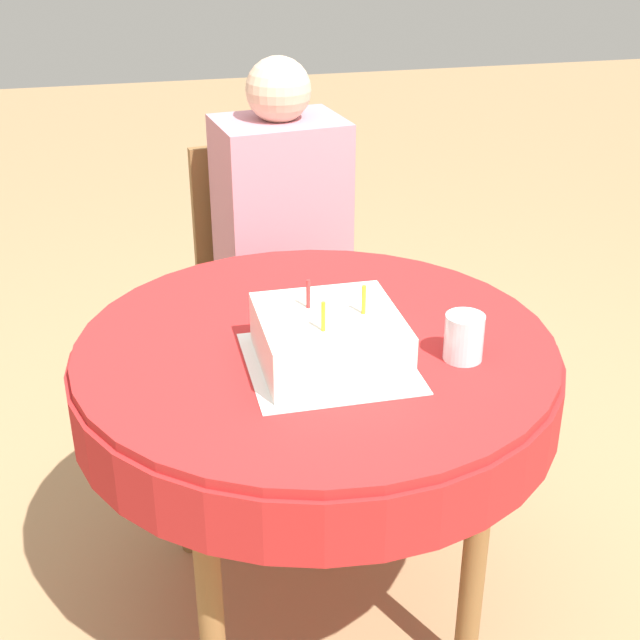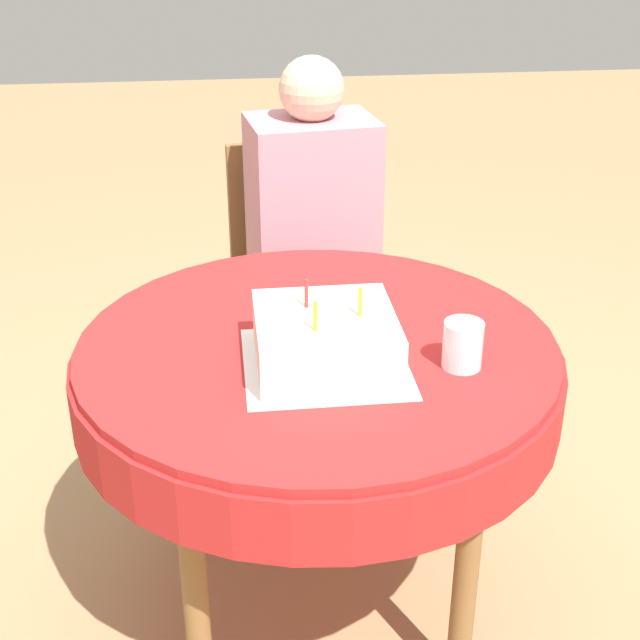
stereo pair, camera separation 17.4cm
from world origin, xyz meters
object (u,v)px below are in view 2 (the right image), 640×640
person (314,229)px  drinking_glass (463,345)px  chair (306,284)px  birthday_cake (325,339)px

person → drinking_glass: size_ratio=12.24×
chair → person: 0.23m
drinking_glass → chair: bearing=102.1°
chair → birthday_cake: bearing=-100.9°
person → drinking_glass: person is taller
birthday_cake → drinking_glass: size_ratio=2.83×
chair → birthday_cake: 0.95m
person → birthday_cake: (-0.07, -0.81, 0.09)m
chair → person: bearing=-90.0°
person → drinking_glass: 0.87m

